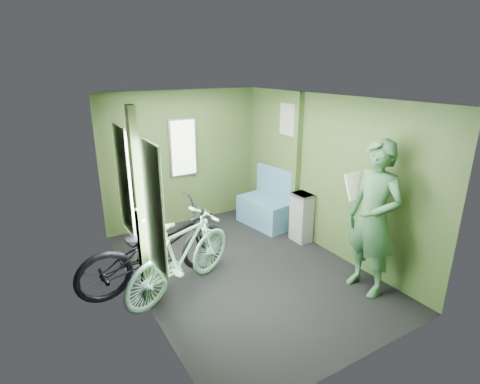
% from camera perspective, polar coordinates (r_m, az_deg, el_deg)
% --- Properties ---
extents(room, '(4.00, 4.02, 2.31)m').
position_cam_1_polar(room, '(4.73, -0.01, 3.58)').
color(room, black).
rests_on(room, ground).
extents(bicycle_black, '(2.08, 0.98, 1.14)m').
position_cam_1_polar(bicycle_black, '(5.05, -12.02, -13.66)').
color(bicycle_black, black).
rests_on(bicycle_black, ground).
extents(bicycle_mint, '(1.80, 1.18, 1.07)m').
position_cam_1_polar(bicycle_mint, '(4.88, -8.51, -14.74)').
color(bicycle_mint, '#8EDEB2').
rests_on(bicycle_mint, ground).
extents(passenger, '(0.47, 0.72, 1.90)m').
position_cam_1_polar(passenger, '(4.71, 19.64, -3.87)').
color(passenger, '#335E3C').
rests_on(passenger, ground).
extents(waste_box, '(0.23, 0.33, 0.79)m').
position_cam_1_polar(waste_box, '(6.00, 9.35, -3.84)').
color(waste_box, slate).
rests_on(waste_box, ground).
extents(bench_seat, '(0.65, 1.01, 1.00)m').
position_cam_1_polar(bench_seat, '(6.56, 4.01, -2.54)').
color(bench_seat, '#2F4C64').
rests_on(bench_seat, ground).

